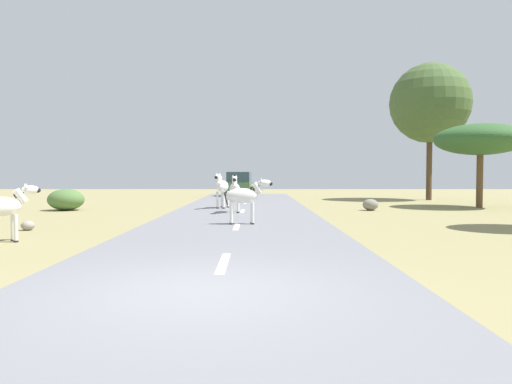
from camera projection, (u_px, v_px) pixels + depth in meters
ground_plane at (201, 294)px, 6.63m from camera, size 90.00×90.00×0.00m
road at (215, 292)px, 6.63m from camera, size 6.00×64.00×0.05m
lane_markings at (207, 311)px, 5.63m from camera, size 0.16×56.00×0.01m
zebra_0 at (236, 190)px, 19.91m from camera, size 0.47×1.68×1.58m
zebra_1 at (246, 196)px, 15.35m from camera, size 1.58×0.47×1.49m
zebra_2 at (224, 187)px, 22.45m from camera, size 0.70×1.75×1.67m
zebra_4 at (5, 207)px, 11.54m from camera, size 1.26×1.16×1.43m
car_0 at (241, 185)px, 35.14m from camera, size 2.24×4.45×1.74m
tree_0 at (482, 140)px, 23.36m from camera, size 4.36×4.36×4.10m
tree_2 at (432, 103)px, 30.09m from camera, size 4.98×4.98×8.59m
bush_2 at (68, 200)px, 21.75m from camera, size 1.62×1.46×0.97m
rock_1 at (30, 225)px, 14.11m from camera, size 0.38×0.39×0.28m
rock_3 at (372, 205)px, 21.64m from camera, size 0.70×0.67×0.52m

